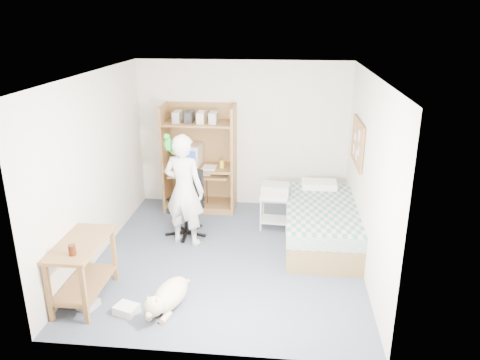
{
  "coord_description": "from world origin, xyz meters",
  "views": [
    {
      "loc": [
        0.75,
        -5.76,
        3.19
      ],
      "look_at": [
        0.13,
        0.25,
        1.05
      ],
      "focal_mm": 35.0,
      "sensor_mm": 36.0,
      "label": 1
    }
  ],
  "objects_px": {
    "office_chair": "(187,212)",
    "printer_cart": "(275,206)",
    "person": "(184,190)",
    "bed": "(321,223)",
    "side_desk": "(82,262)",
    "computer_hutch": "(200,162)",
    "dog": "(168,296)"
  },
  "relations": [
    {
      "from": "office_chair",
      "to": "printer_cart",
      "type": "height_order",
      "value": "office_chair"
    },
    {
      "from": "person",
      "to": "printer_cart",
      "type": "relative_size",
      "value": 2.99
    },
    {
      "from": "bed",
      "to": "side_desk",
      "type": "relative_size",
      "value": 2.02
    },
    {
      "from": "bed",
      "to": "office_chair",
      "type": "relative_size",
      "value": 2.04
    },
    {
      "from": "bed",
      "to": "person",
      "type": "bearing_deg",
      "value": -172.77
    },
    {
      "from": "computer_hutch",
      "to": "printer_cart",
      "type": "relative_size",
      "value": 3.26
    },
    {
      "from": "computer_hutch",
      "to": "bed",
      "type": "xyz_separation_m",
      "value": [
        2.0,
        -1.12,
        -0.53
      ]
    },
    {
      "from": "bed",
      "to": "office_chair",
      "type": "height_order",
      "value": "office_chair"
    },
    {
      "from": "printer_cart",
      "to": "computer_hutch",
      "type": "bearing_deg",
      "value": 154.66
    },
    {
      "from": "side_desk",
      "to": "printer_cart",
      "type": "bearing_deg",
      "value": 45.53
    },
    {
      "from": "person",
      "to": "printer_cart",
      "type": "xyz_separation_m",
      "value": [
        1.29,
        0.63,
        -0.46
      ]
    },
    {
      "from": "office_chair",
      "to": "person",
      "type": "distance_m",
      "value": 0.56
    },
    {
      "from": "dog",
      "to": "printer_cart",
      "type": "relative_size",
      "value": 1.72
    },
    {
      "from": "computer_hutch",
      "to": "side_desk",
      "type": "distance_m",
      "value": 3.08
    },
    {
      "from": "bed",
      "to": "side_desk",
      "type": "distance_m",
      "value": 3.39
    },
    {
      "from": "computer_hutch",
      "to": "dog",
      "type": "xyz_separation_m",
      "value": [
        0.16,
        -3.02,
        -0.66
      ]
    },
    {
      "from": "dog",
      "to": "office_chair",
      "type": "bearing_deg",
      "value": 110.17
    },
    {
      "from": "computer_hutch",
      "to": "office_chair",
      "type": "relative_size",
      "value": 1.81
    },
    {
      "from": "dog",
      "to": "printer_cart",
      "type": "distance_m",
      "value": 2.56
    },
    {
      "from": "bed",
      "to": "dog",
      "type": "bearing_deg",
      "value": -134.05
    },
    {
      "from": "person",
      "to": "printer_cart",
      "type": "bearing_deg",
      "value": -138.01
    },
    {
      "from": "bed",
      "to": "printer_cart",
      "type": "xyz_separation_m",
      "value": [
        -0.69,
        0.38,
        0.08
      ]
    },
    {
      "from": "computer_hutch",
      "to": "person",
      "type": "distance_m",
      "value": 1.37
    },
    {
      "from": "side_desk",
      "to": "person",
      "type": "distance_m",
      "value": 1.82
    },
    {
      "from": "computer_hutch",
      "to": "bed",
      "type": "bearing_deg",
      "value": -29.29
    },
    {
      "from": "side_desk",
      "to": "person",
      "type": "height_order",
      "value": "person"
    },
    {
      "from": "side_desk",
      "to": "dog",
      "type": "distance_m",
      "value": 1.07
    },
    {
      "from": "side_desk",
      "to": "office_chair",
      "type": "height_order",
      "value": "office_chair"
    },
    {
      "from": "person",
      "to": "dog",
      "type": "distance_m",
      "value": 1.78
    },
    {
      "from": "computer_hutch",
      "to": "dog",
      "type": "height_order",
      "value": "computer_hutch"
    },
    {
      "from": "printer_cart",
      "to": "bed",
      "type": "bearing_deg",
      "value": -24.69
    },
    {
      "from": "bed",
      "to": "dog",
      "type": "relative_size",
      "value": 2.13
    }
  ]
}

